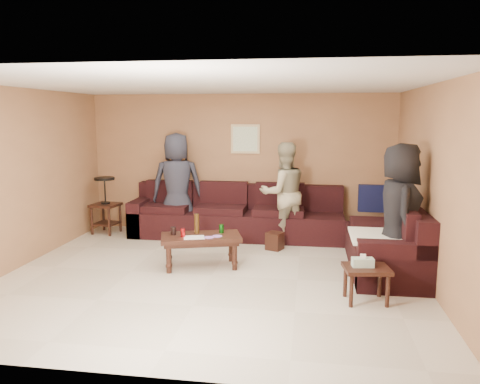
{
  "coord_description": "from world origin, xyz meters",
  "views": [
    {
      "loc": [
        1.27,
        -5.87,
        2.1
      ],
      "look_at": [
        0.25,
        0.85,
        1.0
      ],
      "focal_mm": 35.0,
      "sensor_mm": 36.0,
      "label": 1
    }
  ],
  "objects_px": {
    "coffee_table": "(201,240)",
    "person_right": "(399,213)",
    "person_left": "(177,184)",
    "side_table_right": "(366,271)",
    "end_table_left": "(106,204)",
    "waste_bin": "(275,241)",
    "person_middle": "(284,193)",
    "sectional_sofa": "(281,227)"
  },
  "relations": [
    {
      "from": "coffee_table",
      "to": "person_right",
      "type": "distance_m",
      "value": 2.68
    },
    {
      "from": "person_left",
      "to": "side_table_right",
      "type": "bearing_deg",
      "value": 125.82
    },
    {
      "from": "end_table_left",
      "to": "waste_bin",
      "type": "relative_size",
      "value": 3.66
    },
    {
      "from": "person_left",
      "to": "person_right",
      "type": "height_order",
      "value": "person_left"
    },
    {
      "from": "waste_bin",
      "to": "coffee_table",
      "type": "bearing_deg",
      "value": -133.12
    },
    {
      "from": "end_table_left",
      "to": "person_right",
      "type": "bearing_deg",
      "value": -20.32
    },
    {
      "from": "person_middle",
      "to": "person_right",
      "type": "distance_m",
      "value": 2.25
    },
    {
      "from": "person_left",
      "to": "person_right",
      "type": "bearing_deg",
      "value": 139.53
    },
    {
      "from": "sectional_sofa",
      "to": "person_right",
      "type": "bearing_deg",
      "value": -39.68
    },
    {
      "from": "side_table_right",
      "to": "sectional_sofa",
      "type": "bearing_deg",
      "value": 117.36
    },
    {
      "from": "waste_bin",
      "to": "person_left",
      "type": "height_order",
      "value": "person_left"
    },
    {
      "from": "end_table_left",
      "to": "person_middle",
      "type": "distance_m",
      "value": 3.23
    },
    {
      "from": "coffee_table",
      "to": "end_table_left",
      "type": "height_order",
      "value": "end_table_left"
    },
    {
      "from": "person_middle",
      "to": "person_right",
      "type": "height_order",
      "value": "person_right"
    },
    {
      "from": "sectional_sofa",
      "to": "person_middle",
      "type": "height_order",
      "value": "person_middle"
    },
    {
      "from": "side_table_right",
      "to": "person_middle",
      "type": "height_order",
      "value": "person_middle"
    },
    {
      "from": "side_table_right",
      "to": "person_left",
      "type": "relative_size",
      "value": 0.31
    },
    {
      "from": "side_table_right",
      "to": "person_left",
      "type": "distance_m",
      "value": 4.04
    },
    {
      "from": "end_table_left",
      "to": "coffee_table",
      "type": "bearing_deg",
      "value": -37.31
    },
    {
      "from": "sectional_sofa",
      "to": "person_left",
      "type": "bearing_deg",
      "value": 163.95
    },
    {
      "from": "sectional_sofa",
      "to": "person_right",
      "type": "height_order",
      "value": "person_right"
    },
    {
      "from": "side_table_right",
      "to": "end_table_left",
      "type": "bearing_deg",
      "value": 148.95
    },
    {
      "from": "person_middle",
      "to": "person_right",
      "type": "bearing_deg",
      "value": 110.73
    },
    {
      "from": "side_table_right",
      "to": "waste_bin",
      "type": "relative_size",
      "value": 2.01
    },
    {
      "from": "person_left",
      "to": "person_right",
      "type": "relative_size",
      "value": 1.03
    },
    {
      "from": "coffee_table",
      "to": "end_table_left",
      "type": "bearing_deg",
      "value": 142.69
    },
    {
      "from": "coffee_table",
      "to": "person_middle",
      "type": "bearing_deg",
      "value": 54.19
    },
    {
      "from": "person_right",
      "to": "person_middle",
      "type": "bearing_deg",
      "value": 43.92
    },
    {
      "from": "end_table_left",
      "to": "sectional_sofa",
      "type": "bearing_deg",
      "value": -8.06
    },
    {
      "from": "side_table_right",
      "to": "person_left",
      "type": "height_order",
      "value": "person_left"
    },
    {
      "from": "person_left",
      "to": "person_middle",
      "type": "distance_m",
      "value": 1.91
    },
    {
      "from": "waste_bin",
      "to": "person_right",
      "type": "relative_size",
      "value": 0.16
    },
    {
      "from": "person_left",
      "to": "end_table_left",
      "type": "bearing_deg",
      "value": -8.49
    },
    {
      "from": "person_right",
      "to": "end_table_left",
      "type": "bearing_deg",
      "value": 69.44
    },
    {
      "from": "person_left",
      "to": "person_right",
      "type": "distance_m",
      "value": 3.93
    },
    {
      "from": "coffee_table",
      "to": "person_middle",
      "type": "xyz_separation_m",
      "value": [
        1.07,
        1.48,
        0.45
      ]
    },
    {
      "from": "waste_bin",
      "to": "end_table_left",
      "type": "bearing_deg",
      "value": 168.93
    },
    {
      "from": "sectional_sofa",
      "to": "coffee_table",
      "type": "xyz_separation_m",
      "value": [
        -1.04,
        -1.19,
        0.06
      ]
    },
    {
      "from": "coffee_table",
      "to": "waste_bin",
      "type": "bearing_deg",
      "value": 46.88
    },
    {
      "from": "coffee_table",
      "to": "person_middle",
      "type": "distance_m",
      "value": 1.88
    },
    {
      "from": "end_table_left",
      "to": "person_middle",
      "type": "height_order",
      "value": "person_middle"
    },
    {
      "from": "side_table_right",
      "to": "person_middle",
      "type": "xyz_separation_m",
      "value": [
        -1.08,
        2.43,
        0.48
      ]
    }
  ]
}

